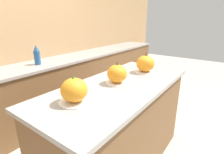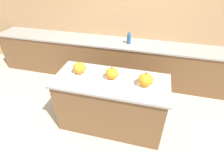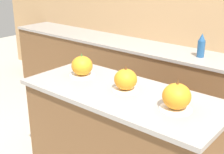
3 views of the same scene
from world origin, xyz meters
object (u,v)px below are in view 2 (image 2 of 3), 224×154
object	(u,v)px
pumpkin_cake_right	(146,80)
bottle_tall	(129,38)
pumpkin_cake_left	(79,68)
pumpkin_cake_center	(112,74)

from	to	relation	value
pumpkin_cake_right	bottle_tall	size ratio (longest dim) A/B	0.87
pumpkin_cake_left	pumpkin_cake_right	size ratio (longest dim) A/B	1.00
bottle_tall	pumpkin_cake_left	bearing A→B (deg)	-111.66
pumpkin_cake_left	pumpkin_cake_center	size ratio (longest dim) A/B	1.08
pumpkin_cake_left	pumpkin_cake_center	xyz separation A→B (m)	(0.50, -0.02, -0.00)
pumpkin_cake_center	bottle_tall	xyz separation A→B (m)	(0.02, 1.33, 0.02)
pumpkin_cake_center	bottle_tall	size ratio (longest dim) A/B	0.81
pumpkin_cake_center	pumpkin_cake_right	world-z (taller)	pumpkin_cake_right
pumpkin_cake_left	pumpkin_cake_center	bearing A→B (deg)	-2.16
pumpkin_cake_left	bottle_tall	bearing A→B (deg)	68.34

